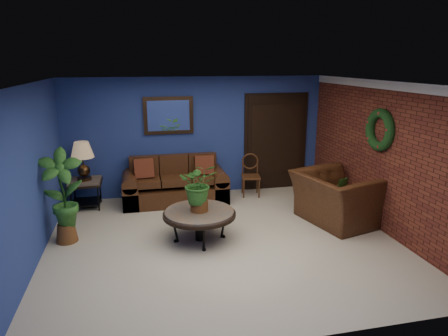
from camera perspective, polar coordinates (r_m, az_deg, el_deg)
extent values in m
plane|color=beige|center=(6.56, -0.18, -10.29)|extent=(5.50, 5.50, 0.00)
cube|color=navy|center=(8.53, -3.82, 4.51)|extent=(5.50, 0.04, 2.50)
cube|color=navy|center=(6.18, -25.96, -1.14)|extent=(0.04, 5.00, 2.50)
cube|color=maroon|center=(7.22, 21.64, 1.51)|extent=(0.04, 5.00, 2.50)
cube|color=white|center=(5.94, -0.20, 12.06)|extent=(5.50, 5.00, 0.02)
cube|color=white|center=(7.04, 22.38, 10.87)|extent=(0.03, 5.00, 0.14)
cube|color=#412A16|center=(8.35, -7.93, 7.43)|extent=(1.02, 0.06, 0.77)
cube|color=black|center=(8.97, 7.37, 3.64)|extent=(1.44, 0.06, 2.18)
torus|color=black|center=(7.15, 21.37, 5.09)|extent=(0.16, 0.72, 0.72)
cube|color=#492A15|center=(8.26, -6.95, -3.67)|extent=(2.09, 0.90, 0.34)
cube|color=#492A15|center=(8.48, -7.24, -0.96)|extent=(1.79, 0.25, 0.86)
cube|color=#492A15|center=(8.08, -11.19, -1.92)|extent=(0.58, 0.62, 0.13)
cube|color=#492A15|center=(8.11, -6.97, -1.67)|extent=(0.58, 0.62, 0.13)
cube|color=#492A15|center=(8.18, -2.82, -1.42)|extent=(0.58, 0.62, 0.13)
cube|color=#492A15|center=(8.21, -13.19, -3.60)|extent=(0.30, 0.90, 0.48)
cube|color=#492A15|center=(8.36, -0.85, -2.84)|extent=(0.30, 0.90, 0.48)
cube|color=maroon|center=(8.04, -11.38, -0.06)|extent=(0.38, 0.11, 0.38)
cube|color=maroon|center=(8.15, -2.80, 0.43)|extent=(0.38, 0.11, 0.38)
cylinder|color=#504B46|center=(6.41, -3.54, -6.33)|extent=(1.10, 1.10, 0.05)
cylinder|color=black|center=(6.42, -3.54, -6.62)|extent=(1.17, 1.17, 0.05)
cylinder|color=black|center=(6.50, -3.51, -8.39)|extent=(0.14, 0.14, 0.45)
cube|color=#504B46|center=(8.23, -19.26, -1.77)|extent=(0.59, 0.59, 0.05)
cube|color=black|center=(8.24, -19.24, -2.04)|extent=(0.63, 0.63, 0.04)
cube|color=black|center=(8.36, -19.01, -4.57)|extent=(0.53, 0.53, 0.03)
cylinder|color=black|center=(8.11, -21.02, -4.21)|extent=(0.03, 0.03, 0.55)
cylinder|color=black|center=(8.05, -17.52, -4.04)|extent=(0.03, 0.03, 0.55)
cylinder|color=black|center=(8.57, -20.57, -3.14)|extent=(0.03, 0.03, 0.55)
cylinder|color=black|center=(8.51, -17.27, -2.97)|extent=(0.03, 0.03, 0.55)
cylinder|color=#412A16|center=(8.21, -19.29, -1.42)|extent=(0.26, 0.26, 0.05)
sphere|color=#412A16|center=(8.18, -19.37, -0.54)|extent=(0.24, 0.24, 0.24)
cylinder|color=#412A16|center=(8.13, -19.49, 0.79)|extent=(0.03, 0.03, 0.31)
cone|color=#9E7F58|center=(8.08, -19.62, 2.29)|extent=(0.44, 0.44, 0.31)
cube|color=#542A18|center=(8.53, 3.85, -1.24)|extent=(0.44, 0.44, 0.04)
torus|color=#542A18|center=(8.61, 3.75, 0.96)|extent=(0.36, 0.09, 0.36)
cylinder|color=#542A18|center=(8.42, 2.85, -3.00)|extent=(0.03, 0.03, 0.40)
cylinder|color=#542A18|center=(8.46, 5.04, -2.96)|extent=(0.03, 0.03, 0.40)
cylinder|color=#542A18|center=(8.73, 2.64, -2.34)|extent=(0.03, 0.03, 0.40)
cylinder|color=#542A18|center=(8.76, 4.75, -2.30)|extent=(0.03, 0.03, 0.40)
imported|color=#492A15|center=(7.39, 15.80, -4.16)|extent=(1.51, 1.63, 0.90)
cylinder|color=brown|center=(6.37, -3.56, -5.37)|extent=(0.28, 0.28, 0.18)
imported|color=#1D4F18|center=(6.25, -3.62, -2.18)|extent=(0.66, 0.59, 0.66)
cylinder|color=brown|center=(7.86, 15.85, -5.71)|extent=(0.26, 0.26, 0.20)
imported|color=#1D4F18|center=(7.74, 16.04, -3.27)|extent=(0.39, 0.34, 0.61)
cylinder|color=brown|center=(6.95, -21.56, -8.58)|extent=(0.34, 0.34, 0.30)
imported|color=#1D4F18|center=(6.70, -22.16, -2.80)|extent=(0.70, 0.50, 1.27)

